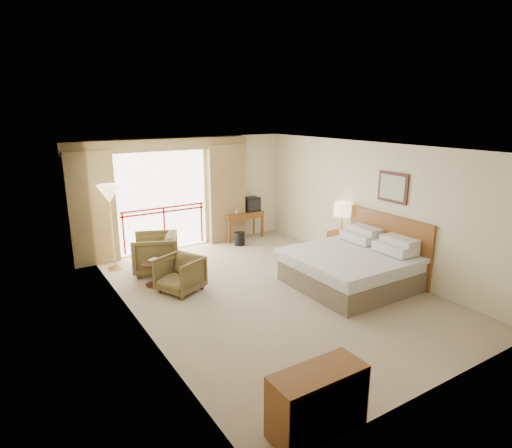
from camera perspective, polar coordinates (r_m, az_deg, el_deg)
floor at (r=8.22m, az=2.01°, el=-8.91°), size 7.00×7.00×0.00m
ceiling at (r=7.55m, az=2.20°, el=10.19°), size 7.00×7.00×0.00m
wall_back at (r=10.78m, az=-8.41°, el=4.24°), size 5.00×0.00×5.00m
wall_front at (r=5.40m, az=23.60°, el=-7.82°), size 5.00×0.00×5.00m
wall_left at (r=6.75m, az=-15.78°, el=-2.65°), size 0.00×7.00×7.00m
wall_right at (r=9.37m, az=14.87°, el=2.29°), size 0.00×7.00×7.00m
balcony_door at (r=10.50m, az=-12.33°, el=2.94°), size 2.40×0.00×2.40m
balcony_railing at (r=10.57m, az=-12.18°, el=0.86°), size 2.09×0.03×1.02m
curtain_left at (r=9.95m, az=-21.04°, el=1.91°), size 1.00×0.26×2.50m
curtain_right at (r=11.03m, az=-4.03°, el=4.08°), size 1.00×0.26×2.50m
valance at (r=10.22m, az=-12.56°, el=10.26°), size 4.40×0.22×0.28m
hvac_vent at (r=11.20m, az=-2.37°, el=9.95°), size 0.50×0.04×0.50m
bed at (r=8.55m, az=12.71°, el=-5.61°), size 2.13×2.06×0.97m
headboard at (r=9.14m, az=17.13°, el=-2.75°), size 0.06×2.10×1.30m
framed_art at (r=8.87m, az=17.77°, el=4.67°), size 0.04×0.72×0.60m
nightstand at (r=9.93m, az=11.40°, el=-2.92°), size 0.50×0.58×0.66m
table_lamp at (r=9.74m, az=11.46°, el=1.90°), size 0.38×0.38×0.66m
phone at (r=9.69m, az=11.90°, el=-1.15°), size 0.19×0.17×0.07m
desk at (r=11.38m, az=-2.03°, el=0.87°), size 1.09×0.53×0.72m
tv at (r=11.40m, az=-0.61°, el=2.66°), size 0.41×0.33×0.37m
coffee_maker at (r=11.10m, az=-3.49°, el=2.07°), size 0.14×0.14×0.29m
cup at (r=11.15m, az=-2.68°, el=1.67°), size 0.10×0.10×0.11m
wastebasket at (r=10.86m, az=-2.19°, el=-1.97°), size 0.31×0.31×0.33m
armchair_far at (r=9.38m, az=-13.12°, el=-6.22°), size 1.18×1.17×0.83m
armchair_near at (r=8.34m, az=-9.99°, el=-8.78°), size 0.98×0.97×0.68m
side_table at (r=8.58m, az=-13.57°, el=-5.91°), size 0.44×0.44×0.48m
book at (r=8.53m, az=-13.64°, el=-4.94°), size 0.28×0.30×0.02m
floor_lamp at (r=9.37m, az=-19.00°, el=3.41°), size 0.47×0.47×1.84m
dresser at (r=4.93m, az=8.24°, el=-22.31°), size 1.07×0.45×0.71m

